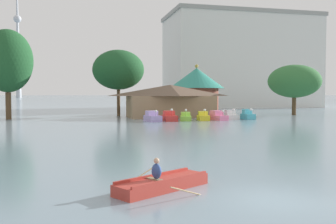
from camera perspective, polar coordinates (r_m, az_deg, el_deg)
name	(u,v)px	position (r m, az deg, el deg)	size (l,w,h in m)	color
ground_plane	(276,200)	(14.22, 15.70, -12.43)	(2000.00, 2000.00, 0.00)	gray
rowboat_with_rower	(162,183)	(14.97, -0.88, -10.57)	(4.08, 3.50, 1.41)	#B7382D
pedal_boat_lavender	(152,117)	(51.28, -2.32, -0.77)	(2.14, 3.02, 1.59)	#B299D8
pedal_boat_red	(169,117)	(52.12, 0.22, -0.73)	(1.68, 2.90, 1.73)	red
pedal_boat_lime	(186,117)	(52.54, 2.64, -0.79)	(2.06, 2.73, 1.66)	#8CCC3F
pedal_boat_yellow	(203,117)	(53.34, 5.25, -0.70)	(1.71, 2.51, 1.66)	yellow
pedal_boat_pink	(217,116)	(54.30, 7.34, -0.64)	(2.44, 3.20, 1.49)	pink
pedal_boat_white	(231,116)	(55.89, 9.31, -0.53)	(1.67, 2.24, 1.62)	white
pedal_boat_cyan	(248,115)	(56.79, 11.77, -0.46)	(1.35, 2.45, 1.67)	#4CB7CC
boathouse	(170,100)	(60.47, 0.33, 1.77)	(14.11, 8.23, 5.12)	#9E7F5B
green_roof_pavilion	(197,88)	(74.16, 4.27, 3.61)	(10.70, 10.70, 9.35)	brown
shoreline_tree_tall_left	(8,61)	(60.09, -22.75, 7.00)	(7.08, 7.08, 12.95)	brown
shoreline_tree_mid	(118,70)	(64.60, -7.40, 6.23)	(8.55, 8.55, 10.99)	brown
shoreline_tree_right	(294,81)	(70.39, 18.28, 4.36)	(9.08, 9.08, 8.75)	brown
background_building_block	(240,62)	(108.63, 10.70, 7.39)	(40.43, 20.27, 25.19)	silver
distant_broadcast_tower	(17,26)	(429.82, -21.48, 11.86)	(7.76, 7.76, 180.92)	#B7BCC6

